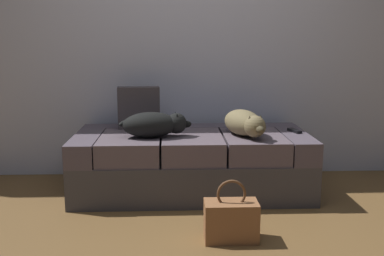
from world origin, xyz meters
TOP-DOWN VIEW (x-y plane):
  - ground_plane at (0.00, 0.00)m, footprint 10.00×10.00m
  - back_wall at (0.00, 1.67)m, footprint 6.40×0.10m
  - couch at (0.00, 1.11)m, footprint 1.81×0.86m
  - dog_dark at (-0.28, 0.98)m, footprint 0.56×0.29m
  - dog_tan at (0.40, 0.99)m, footprint 0.35×0.55m
  - tv_remote at (0.81, 1.12)m, footprint 0.09×0.16m
  - throw_pillow at (-0.43, 1.34)m, footprint 0.35×0.15m
  - handbag at (0.20, 0.19)m, footprint 0.32×0.18m

SIDE VIEW (x-z plane):
  - ground_plane at x=0.00m, z-range 0.00..0.00m
  - handbag at x=0.20m, z-range -0.06..0.31m
  - couch at x=0.00m, z-range 0.00..0.47m
  - tv_remote at x=0.81m, z-range 0.47..0.49m
  - dog_dark at x=-0.28m, z-range 0.47..0.66m
  - dog_tan at x=0.40m, z-range 0.47..0.67m
  - throw_pillow at x=-0.43m, z-range 0.47..0.81m
  - back_wall at x=0.00m, z-range 0.00..2.80m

